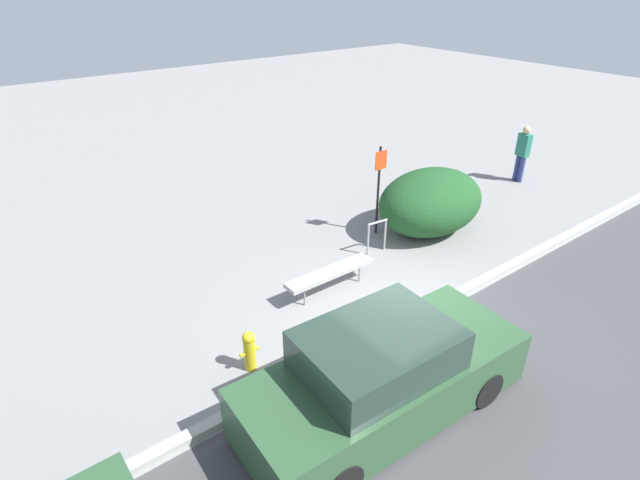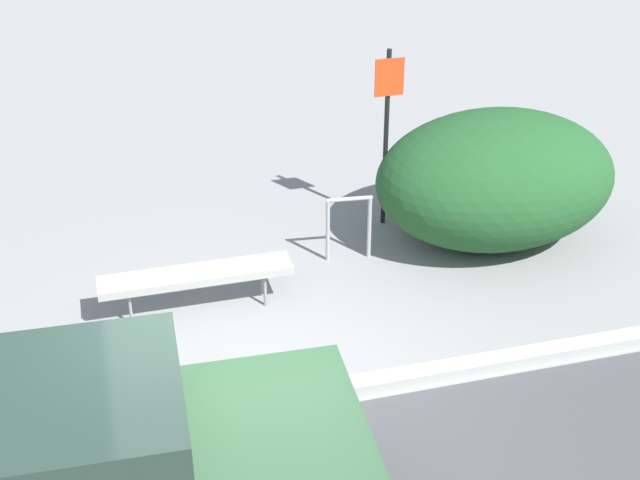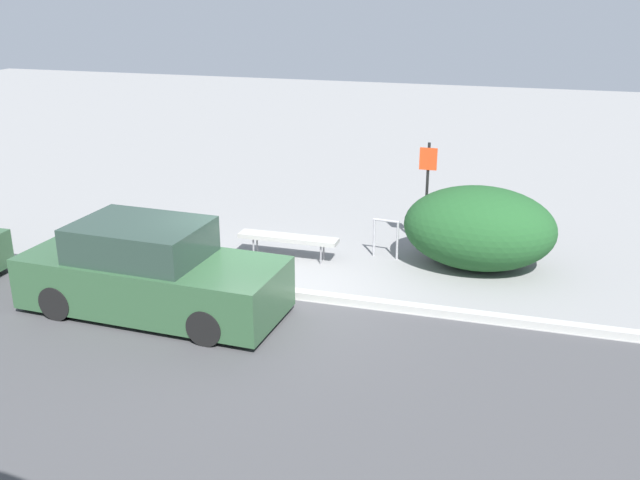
{
  "view_description": "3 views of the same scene",
  "coord_description": "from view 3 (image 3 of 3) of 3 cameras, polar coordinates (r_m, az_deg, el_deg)",
  "views": [
    {
      "loc": [
        -5.71,
        -5.1,
        5.98
      ],
      "look_at": [
        -0.18,
        2.21,
        1.02
      ],
      "focal_mm": 28.0,
      "sensor_mm": 36.0,
      "label": 1
    },
    {
      "loc": [
        -1.05,
        -6.38,
        5.56
      ],
      "look_at": [
        0.98,
        1.18,
        1.04
      ],
      "focal_mm": 50.0,
      "sensor_mm": 36.0,
      "label": 2
    },
    {
      "loc": [
        4.32,
        -11.16,
        5.32
      ],
      "look_at": [
        0.86,
        0.4,
        0.99
      ],
      "focal_mm": 40.0,
      "sensor_mm": 36.0,
      "label": 3
    }
  ],
  "objects": [
    {
      "name": "ground_plane",
      "position": [
        13.1,
        -4.12,
        -4.28
      ],
      "size": [
        60.0,
        60.0,
        0.0
      ],
      "primitive_type": "plane",
      "color": "gray"
    },
    {
      "name": "parked_car_near",
      "position": [
        12.44,
        -13.39,
        -2.61
      ],
      "size": [
        4.57,
        1.93,
        1.59
      ],
      "rotation": [
        0.0,
        0.0,
        -0.04
      ],
      "color": "black",
      "rests_on": "ground_plane"
    },
    {
      "name": "bench",
      "position": [
        14.56,
        -2.57,
        0.14
      ],
      "size": [
        2.08,
        0.39,
        0.49
      ],
      "rotation": [
        0.0,
        0.0,
        -0.0
      ],
      "color": "gray",
      "rests_on": "ground_plane"
    },
    {
      "name": "sign_post",
      "position": [
        14.97,
        8.56,
        4.27
      ],
      "size": [
        0.36,
        0.08,
        2.3
      ],
      "color": "black",
      "rests_on": "ground_plane"
    },
    {
      "name": "bike_rack",
      "position": [
        14.64,
        5.29,
        0.44
      ],
      "size": [
        0.55,
        0.11,
        0.83
      ],
      "rotation": [
        0.0,
        0.0,
        -0.11
      ],
      "color": "#99999E",
      "rests_on": "ground_plane"
    },
    {
      "name": "shrub_hedge",
      "position": [
        14.34,
        12.61,
        0.95
      ],
      "size": [
        2.97,
        2.18,
        1.63
      ],
      "color": "#1E4C23",
      "rests_on": "ground_plane"
    },
    {
      "name": "road_strip",
      "position": [
        9.11,
        -16.08,
        -16.84
      ],
      "size": [
        60.0,
        10.0,
        0.01
      ],
      "color": "#424244",
      "rests_on": "ground_plane"
    },
    {
      "name": "fire_hydrant",
      "position": [
        14.7,
        -13.22,
        -0.32
      ],
      "size": [
        0.36,
        0.22,
        0.77
      ],
      "color": "gold",
      "rests_on": "ground_plane"
    },
    {
      "name": "curb",
      "position": [
        13.07,
        -4.13,
        -4.02
      ],
      "size": [
        60.0,
        0.2,
        0.13
      ],
      "color": "#A8A8A3",
      "rests_on": "ground_plane"
    }
  ]
}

